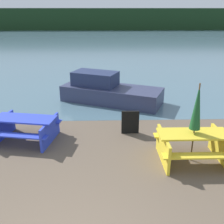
{
  "coord_description": "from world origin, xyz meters",
  "views": [
    {
      "loc": [
        0.66,
        -2.51,
        3.68
      ],
      "look_at": [
        0.87,
        4.72,
        0.85
      ],
      "focal_mm": 42.0,
      "sensor_mm": 36.0,
      "label": 1
    }
  ],
  "objects_px": {
    "umbrella_darkgreen": "(197,107)",
    "signboard": "(130,122)",
    "picnic_table_yellow": "(192,144)",
    "boat": "(108,91)",
    "picnic_table_blue": "(25,127)"
  },
  "relations": [
    {
      "from": "picnic_table_yellow",
      "to": "boat",
      "type": "xyz_separation_m",
      "value": [
        -2.09,
        4.78,
        -0.01
      ]
    },
    {
      "from": "umbrella_darkgreen",
      "to": "signboard",
      "type": "distance_m",
      "value": 2.46
    },
    {
      "from": "picnic_table_blue",
      "to": "signboard",
      "type": "bearing_deg",
      "value": 6.9
    },
    {
      "from": "umbrella_darkgreen",
      "to": "boat",
      "type": "height_order",
      "value": "umbrella_darkgreen"
    },
    {
      "from": "boat",
      "to": "picnic_table_yellow",
      "type": "bearing_deg",
      "value": -42.67
    },
    {
      "from": "picnic_table_yellow",
      "to": "boat",
      "type": "bearing_deg",
      "value": 113.62
    },
    {
      "from": "umbrella_darkgreen",
      "to": "picnic_table_yellow",
      "type": "bearing_deg",
      "value": 90.0
    },
    {
      "from": "picnic_table_yellow",
      "to": "boat",
      "type": "distance_m",
      "value": 5.22
    },
    {
      "from": "picnic_table_yellow",
      "to": "boat",
      "type": "relative_size",
      "value": 0.4
    },
    {
      "from": "picnic_table_yellow",
      "to": "picnic_table_blue",
      "type": "distance_m",
      "value": 4.78
    },
    {
      "from": "picnic_table_blue",
      "to": "signboard",
      "type": "height_order",
      "value": "signboard"
    },
    {
      "from": "picnic_table_yellow",
      "to": "signboard",
      "type": "relative_size",
      "value": 2.38
    },
    {
      "from": "picnic_table_yellow",
      "to": "umbrella_darkgreen",
      "type": "height_order",
      "value": "umbrella_darkgreen"
    },
    {
      "from": "umbrella_darkgreen",
      "to": "boat",
      "type": "relative_size",
      "value": 0.47
    },
    {
      "from": "umbrella_darkgreen",
      "to": "signboard",
      "type": "bearing_deg",
      "value": 130.94
    }
  ]
}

